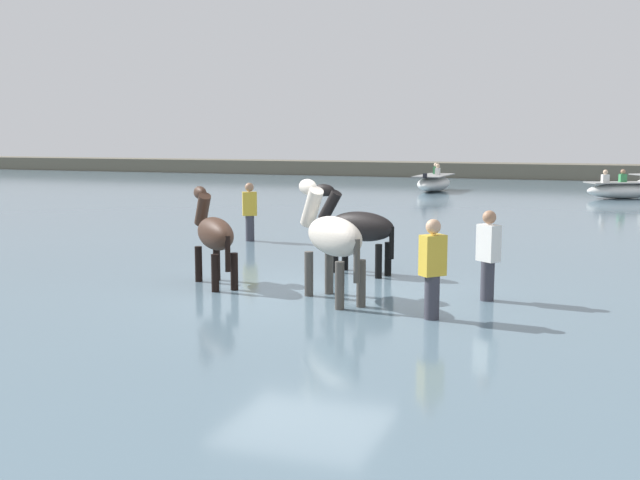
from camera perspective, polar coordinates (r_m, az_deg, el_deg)
name	(u,v)px	position (r m, az deg, el deg)	size (l,w,h in m)	color
ground_plane	(306,310)	(11.92, -1.09, -5.28)	(120.00, 120.00, 0.00)	gray
water_surface	(434,227)	(21.39, 8.57, 0.94)	(90.00, 90.00, 0.29)	slate
horse_lead_black	(358,229)	(13.27, 2.88, 0.86)	(1.69, 0.79, 1.84)	black
horse_trailing_dark_bay	(214,236)	(12.37, -7.97, 0.31)	(1.42, 1.41, 1.86)	#382319
horse_flank_pinto	(332,239)	(11.10, 0.89, 0.08)	(1.58, 1.53, 2.04)	beige
boat_mid_outer	(623,190)	(31.11, 21.80, 3.52)	(3.01, 2.23, 1.10)	silver
boat_near_starboard	(434,183)	(32.98, 8.55, 4.27)	(1.32, 3.31, 1.18)	silver
person_wading_mid	(432,276)	(10.12, 8.44, -2.72)	(0.36, 0.37, 1.63)	#383842
person_wading_close	(488,262)	(11.40, 12.50, -1.63)	(0.37, 0.36, 1.63)	#383842
person_onlooker_right	(250,216)	(17.44, -5.30, 1.80)	(0.38, 0.33, 1.63)	#383842
far_shoreline	(516,173)	(43.63, 14.50, 4.87)	(80.00, 2.40, 1.12)	#605B4C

